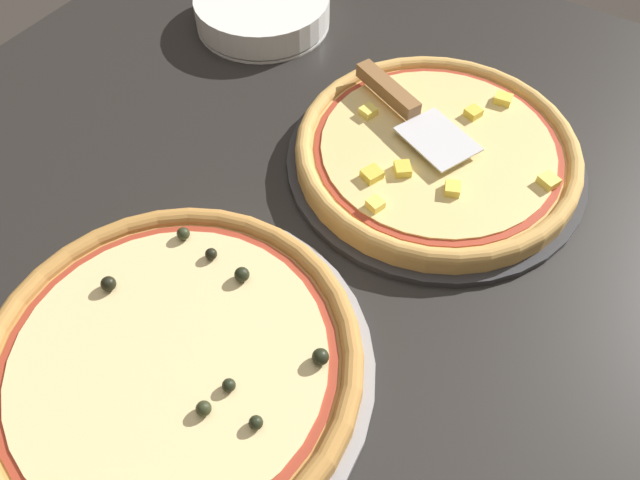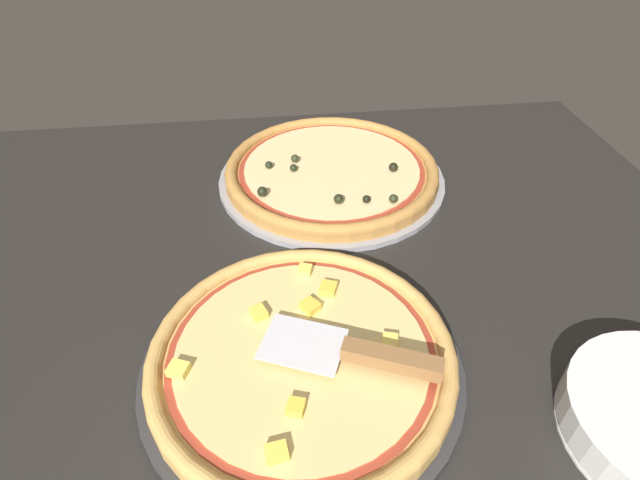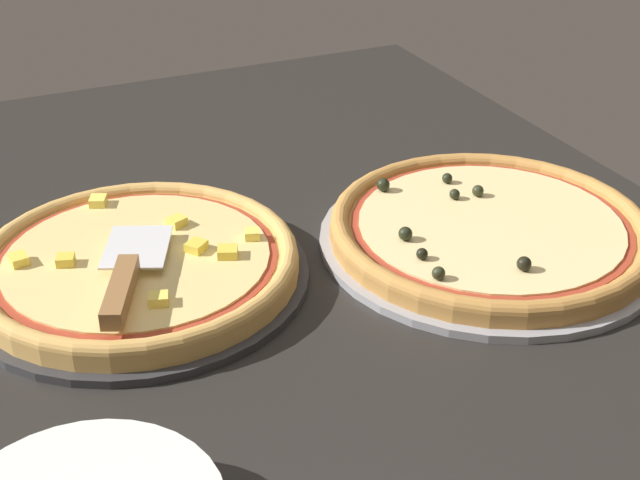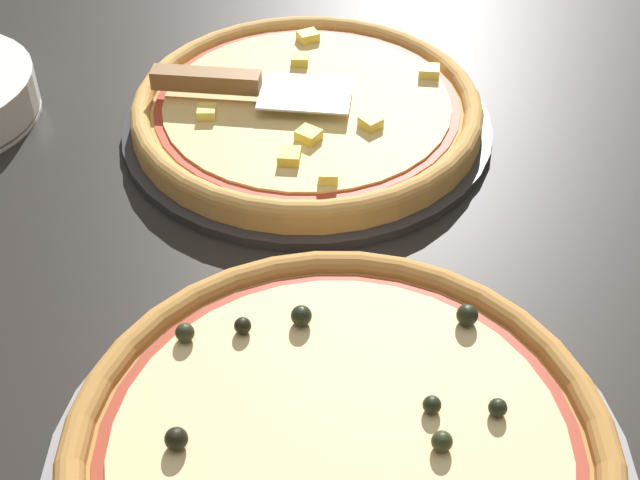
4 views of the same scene
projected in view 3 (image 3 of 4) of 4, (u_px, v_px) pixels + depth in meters
ground_plane at (239, 279)px, 107.70cm from camera, size 136.78×117.85×3.60cm
pizza_pan_front at (139, 277)px, 103.78cm from camera, size 39.68×39.68×1.00cm
pizza_front at (138, 261)px, 102.74cm from camera, size 37.30×37.30×3.52cm
pizza_pan_back at (489, 240)px, 111.24cm from camera, size 42.37×42.37×1.00cm
pizza_back at (490, 227)px, 110.30cm from camera, size 39.83×39.83×3.84cm
serving_spatula at (125, 279)px, 94.36cm from camera, size 21.27×12.53×2.00cm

